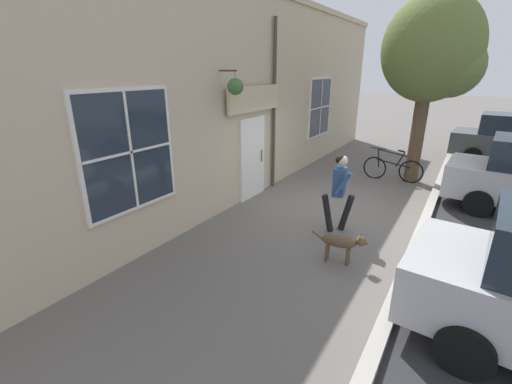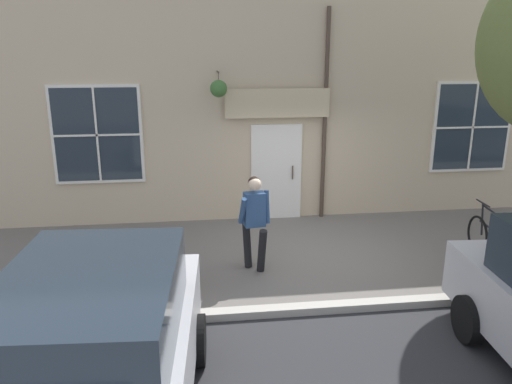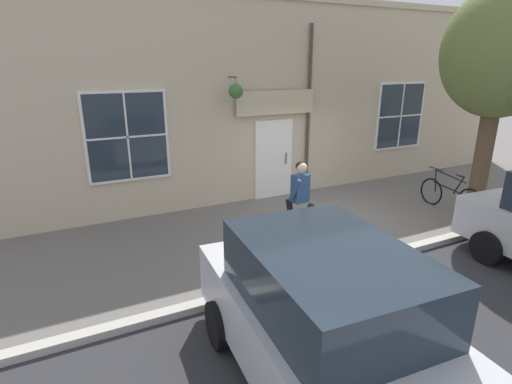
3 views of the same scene
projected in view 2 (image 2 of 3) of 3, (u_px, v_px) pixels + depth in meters
The scene contains 6 objects.
ground_plane at pixel (313, 255), 9.15m from camera, with size 90.00×90.00×0.00m, color #66605B.
storefront_facade at pixel (291, 101), 10.66m from camera, with size 0.95×18.00×5.12m.
pedestrian_walking at pixel (254, 215), 8.31m from camera, with size 0.64×0.55×1.65m.
dog_on_leash at pixel (184, 264), 7.84m from camera, with size 1.01×0.32×0.60m.
leaning_bicycle at pixel (496, 242), 8.76m from camera, with size 1.74×0.19×1.00m.
parked_car_nearest_curb at pixel (91, 368), 4.52m from camera, with size 4.41×2.15×1.75m.
Camera 2 is at (8.25, -2.11, 3.68)m, focal length 35.00 mm.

